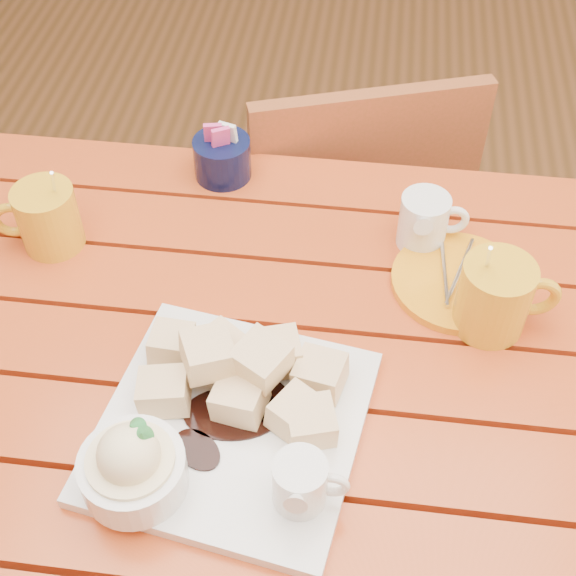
# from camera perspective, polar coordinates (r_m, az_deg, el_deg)

# --- Properties ---
(table) EXTENTS (1.20, 0.79, 0.75)m
(table) POSITION_cam_1_polar(r_m,az_deg,el_deg) (1.07, -1.58, -8.66)
(table) COLOR #AB3D16
(table) RESTS_ON ground
(dessert_plate) EXTENTS (0.33, 0.33, 0.11)m
(dessert_plate) POSITION_cam_1_polar(r_m,az_deg,el_deg) (0.89, -5.36, -9.73)
(dessert_plate) COLOR white
(dessert_plate) RESTS_ON table
(coffee_mug_left) EXTENTS (0.12, 0.08, 0.14)m
(coffee_mug_left) POSITION_cam_1_polar(r_m,az_deg,el_deg) (1.13, -16.82, 4.85)
(coffee_mug_left) COLOR gold
(coffee_mug_left) RESTS_ON table
(coffee_mug_right) EXTENTS (0.13, 0.09, 0.15)m
(coffee_mug_right) POSITION_cam_1_polar(r_m,az_deg,el_deg) (1.01, 14.60, -0.55)
(coffee_mug_right) COLOR gold
(coffee_mug_right) RESTS_ON table
(cream_pitcher) EXTENTS (0.10, 0.08, 0.08)m
(cream_pitcher) POSITION_cam_1_polar(r_m,az_deg,el_deg) (1.10, 9.72, 4.75)
(cream_pitcher) COLOR white
(cream_pitcher) RESTS_ON table
(sugar_caddy) EXTENTS (0.08, 0.08, 0.09)m
(sugar_caddy) POSITION_cam_1_polar(r_m,az_deg,el_deg) (1.21, -4.70, 9.26)
(sugar_caddy) COLOR black
(sugar_caddy) RESTS_ON table
(orange_saucer) EXTENTS (0.18, 0.18, 0.02)m
(orange_saucer) POSITION_cam_1_polar(r_m,az_deg,el_deg) (1.08, 12.11, 0.43)
(orange_saucer) COLOR orange
(orange_saucer) RESTS_ON table
(chair_far) EXTENTS (0.49, 0.49, 0.83)m
(chair_far) POSITION_cam_1_polar(r_m,az_deg,el_deg) (1.57, 4.08, 4.61)
(chair_far) COLOR brown
(chair_far) RESTS_ON ground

